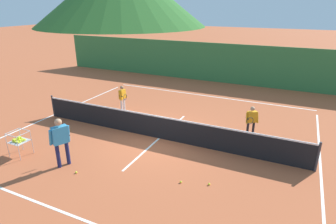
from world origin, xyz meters
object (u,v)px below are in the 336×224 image
at_px(instructor, 61,138).
at_px(tennis_ball_1, 181,182).
at_px(student_0, 123,96).
at_px(student_1, 251,119).
at_px(ball_cart, 19,140).
at_px(tennis_ball_3, 76,172).
at_px(tennis_ball_0, 209,184).
at_px(tennis_net, 159,127).

distance_m(instructor, tennis_ball_1, 4.13).
distance_m(instructor, student_0, 5.35).
bearing_deg(student_1, ball_cart, -145.05).
bearing_deg(tennis_ball_3, ball_cart, 178.13).
bearing_deg(tennis_ball_1, student_0, 138.33).
bearing_deg(instructor, student_0, 101.92).
relative_size(student_0, student_1, 1.00).
bearing_deg(tennis_ball_1, ball_cart, -171.62).
distance_m(instructor, tennis_ball_3, 1.23).
bearing_deg(instructor, ball_cart, -176.13).
xyz_separation_m(ball_cart, tennis_ball_0, (6.67, 1.12, -0.56)).
bearing_deg(instructor, student_1, 42.86).
height_order(tennis_net, student_1, student_1).
bearing_deg(ball_cart, student_1, 34.95).
xyz_separation_m(instructor, tennis_ball_1, (3.95, 0.73, -0.98)).
bearing_deg(student_0, tennis_ball_1, -41.67).
xyz_separation_m(instructor, tennis_ball_0, (4.76, 0.99, -0.98)).
relative_size(tennis_net, tennis_ball_0, 168.04).
relative_size(tennis_net, tennis_ball_3, 168.04).
bearing_deg(tennis_ball_1, tennis_ball_3, -163.72).
distance_m(tennis_net, tennis_ball_3, 3.66).
relative_size(tennis_net, student_1, 8.75).
xyz_separation_m(student_0, student_1, (6.36, -0.34, -0.00)).
relative_size(student_0, tennis_ball_3, 19.25).
bearing_deg(student_1, instructor, -137.14).
bearing_deg(tennis_net, student_1, 27.37).
xyz_separation_m(instructor, student_1, (5.26, 4.88, -0.23)).
relative_size(instructor, tennis_ball_1, 24.93).
bearing_deg(instructor, tennis_net, 58.16).
height_order(ball_cart, tennis_ball_3, ball_cart).
xyz_separation_m(tennis_ball_1, tennis_ball_3, (-3.24, -0.95, 0.00)).
bearing_deg(tennis_ball_0, tennis_ball_1, -162.39).
relative_size(student_1, ball_cart, 1.45).
bearing_deg(tennis_net, tennis_ball_0, -38.19).
height_order(student_0, ball_cart, student_0).
distance_m(tennis_net, ball_cart, 5.10).
height_order(tennis_net, student_0, student_0).
relative_size(ball_cart, tennis_ball_0, 13.22).
height_order(tennis_net, ball_cart, tennis_net).
relative_size(instructor, tennis_ball_3, 24.93).
bearing_deg(ball_cart, student_0, 81.46).
height_order(tennis_net, tennis_ball_0, tennis_net).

